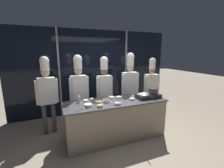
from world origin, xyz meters
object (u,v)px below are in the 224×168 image
object	(u,v)px
prep_bowl_bean_sprouts	(92,99)
chef_head	(47,89)
portable_stove	(148,96)
stock_pot	(153,91)
serving_spoon_slotted	(82,109)
prep_bowl_carrots	(100,106)
chef_apprentice	(151,83)
squeeze_bottle_clear	(79,99)
frying_pan	(144,93)
prep_bowl_mushrooms	(118,103)
prep_bowl_ginger	(86,100)
prep_bowl_chicken	(112,97)
prep_bowl_onion	(119,97)
prep_bowl_shrimp	(98,102)
prep_bowl_soy_glaze	(107,101)
prep_bowl_noodles	(132,99)
chef_line	(104,85)
chef_sous	(79,86)
chef_pastry	(130,82)

from	to	relation	value
prep_bowl_bean_sprouts	chef_head	world-z (taller)	chef_head
portable_stove	stock_pot	size ratio (longest dim) A/B	2.28
serving_spoon_slotted	chef_head	distance (m)	1.21
prep_bowl_carrots	chef_apprentice	world-z (taller)	chef_apprentice
squeeze_bottle_clear	frying_pan	bearing A→B (deg)	-10.21
prep_bowl_carrots	prep_bowl_bean_sprouts	bearing A→B (deg)	94.75
portable_stove	prep_bowl_mushrooms	distance (m)	0.91
prep_bowl_carrots	prep_bowl_ginger	size ratio (longest dim) A/B	0.95
stock_pot	prep_bowl_carrots	xyz separation A→B (m)	(-1.42, -0.18, -0.14)
prep_bowl_chicken	prep_bowl_mushrooms	distance (m)	0.46
prep_bowl_chicken	prep_bowl_onion	bearing A→B (deg)	-16.38
frying_pan	prep_bowl_bean_sprouts	xyz separation A→B (m)	(-1.19, 0.31, -0.10)
frying_pan	prep_bowl_shrimp	size ratio (longest dim) A/B	3.35
prep_bowl_ginger	stock_pot	bearing A→B (deg)	-10.36
prep_bowl_soy_glaze	prep_bowl_ginger	world-z (taller)	prep_bowl_soy_glaze
serving_spoon_slotted	chef_apprentice	bearing A→B (deg)	22.44
portable_stove	chef_apprentice	world-z (taller)	chef_apprentice
squeeze_bottle_clear	portable_stove	bearing A→B (deg)	-9.26
prep_bowl_ginger	prep_bowl_shrimp	xyz separation A→B (m)	(0.24, -0.18, 0.00)
prep_bowl_chicken	chef_head	distance (m)	1.55
prep_bowl_carrots	prep_bowl_noodles	xyz separation A→B (m)	(0.83, 0.17, -0.00)
prep_bowl_shrimp	prep_bowl_bean_sprouts	size ratio (longest dim) A/B	1.62
frying_pan	prep_bowl_onion	distance (m)	0.61
prep_bowl_bean_sprouts	chef_line	distance (m)	0.67
prep_bowl_onion	chef_sous	size ratio (longest dim) A/B	0.07
prep_bowl_bean_sprouts	chef_sous	distance (m)	0.55
prep_bowl_carrots	chef_apprentice	size ratio (longest dim) A/B	0.06
squeeze_bottle_clear	chef_head	bearing A→B (deg)	139.29
prep_bowl_soy_glaze	chef_sous	world-z (taller)	chef_sous
frying_pan	prep_bowl_noodles	world-z (taller)	frying_pan
prep_bowl_shrimp	prep_bowl_noodles	xyz separation A→B (m)	(0.79, -0.12, 0.00)
prep_bowl_mushrooms	prep_bowl_shrimp	world-z (taller)	prep_bowl_mushrooms
portable_stove	prep_bowl_chicken	size ratio (longest dim) A/B	4.18
prep_bowl_soy_glaze	portable_stove	bearing A→B (deg)	-2.68
prep_bowl_noodles	chef_pastry	xyz separation A→B (m)	(0.38, 0.82, 0.21)
portable_stove	prep_bowl_carrots	bearing A→B (deg)	-172.08
portable_stove	chef_line	xyz separation A→B (m)	(-0.88, 0.76, 0.17)
prep_bowl_chicken	prep_bowl_shrimp	distance (m)	0.43
prep_bowl_noodles	chef_line	distance (m)	0.90
stock_pot	prep_bowl_mushrooms	distance (m)	1.05
prep_bowl_carrots	prep_bowl_ginger	world-z (taller)	prep_bowl_carrots
prep_bowl_noodles	chef_pastry	distance (m)	0.93
prep_bowl_ginger	prep_bowl_chicken	xyz separation A→B (m)	(0.63, -0.01, 0.00)
prep_bowl_chicken	serving_spoon_slotted	distance (m)	0.91
prep_bowl_shrimp	prep_bowl_noodles	size ratio (longest dim) A/B	1.27
squeeze_bottle_clear	prep_bowl_noodles	size ratio (longest dim) A/B	1.53
prep_bowl_onion	chef_pastry	xyz separation A→B (m)	(0.61, 0.57, 0.21)
prep_bowl_shrimp	squeeze_bottle_clear	bearing A→B (deg)	158.96
stock_pot	prep_bowl_soy_glaze	xyz separation A→B (m)	(-1.20, 0.05, -0.14)
prep_bowl_shrimp	chef_pastry	world-z (taller)	chef_pastry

